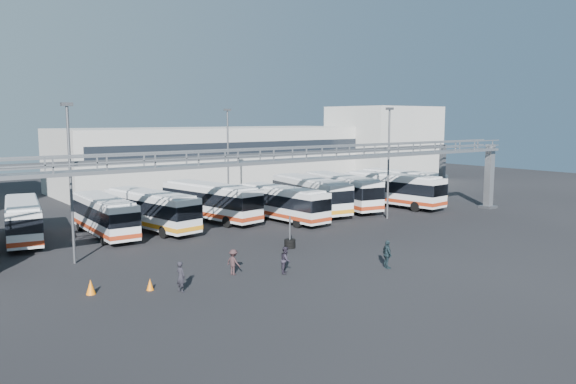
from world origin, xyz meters
TOP-DOWN VIEW (x-y plane):
  - ground at (0.00, 0.00)m, footprint 140.00×140.00m
  - gantry at (0.00, 5.87)m, footprint 51.40×5.15m
  - warehouse at (12.00, 38.00)m, footprint 42.00×14.00m
  - building_right at (38.00, 32.00)m, footprint 14.00×12.00m
  - light_pole_left at (-16.00, 8.00)m, footprint 0.70×0.35m
  - light_pole_mid at (12.00, 7.00)m, footprint 0.70×0.35m
  - light_pole_back at (4.00, 22.00)m, footprint 0.70×0.35m
  - bus_1 at (-17.04, 17.04)m, footprint 4.24×10.42m
  - bus_2 at (-11.54, 15.27)m, footprint 2.76×10.32m
  - bus_3 at (-7.67, 15.07)m, footprint 4.15×10.96m
  - bus_4 at (-1.55, 15.94)m, footprint 4.48×11.41m
  - bus_5 at (3.48, 11.90)m, footprint 3.01×10.43m
  - bus_6 at (8.53, 14.01)m, footprint 4.36×11.59m
  - bus_7 at (12.47, 13.84)m, footprint 4.73×11.73m
  - bus_8 at (17.90, 11.67)m, footprint 3.74×11.59m
  - bus_9 at (22.77, 14.87)m, footprint 3.27×10.90m
  - pedestrian_a at (-13.26, -1.52)m, footprint 0.52×0.68m
  - pedestrian_b at (-6.59, -2.03)m, footprint 0.99×0.99m
  - pedestrian_c at (-9.26, -0.40)m, footprint 0.80×1.11m
  - pedestrian_d at (-0.97, -4.98)m, footprint 0.77×1.13m
  - cone_left at (-17.26, 0.96)m, footprint 0.66×0.66m
  - cone_right at (-14.46, -0.25)m, footprint 0.42×0.42m
  - tire_stack at (-2.40, 3.05)m, footprint 0.81×0.81m

SIDE VIEW (x-z plane):
  - ground at x=0.00m, z-range 0.00..0.00m
  - cone_right at x=-14.46m, z-range 0.00..0.63m
  - tire_stack at x=-2.40m, z-range -0.76..1.54m
  - cone_left at x=-17.26m, z-range 0.00..0.80m
  - pedestrian_c at x=-9.26m, z-range 0.00..1.54m
  - pedestrian_b at x=-6.59m, z-range 0.00..1.62m
  - pedestrian_a at x=-13.26m, z-range 0.00..1.67m
  - pedestrian_d at x=-0.97m, z-range 0.00..1.78m
  - bus_1 at x=-17.04m, z-range 0.16..3.25m
  - bus_2 at x=-11.54m, z-range 0.17..3.27m
  - bus_5 at x=3.48m, z-range 0.17..3.30m
  - bus_3 at x=-7.67m, z-range 0.17..3.42m
  - bus_9 at x=22.77m, z-range 0.17..3.44m
  - bus_4 at x=-1.55m, z-range 0.18..3.56m
  - bus_6 at x=8.53m, z-range 0.18..3.62m
  - bus_8 at x=17.90m, z-range 0.18..3.65m
  - bus_7 at x=12.47m, z-range 0.18..3.66m
  - warehouse at x=12.00m, z-range 0.00..8.00m
  - building_right at x=38.00m, z-range 0.00..11.00m
  - gantry at x=0.00m, z-range 1.96..9.06m
  - light_pole_left at x=-16.00m, z-range 0.62..10.83m
  - light_pole_mid at x=12.00m, z-range 0.62..10.83m
  - light_pole_back at x=4.00m, z-range 0.62..10.83m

